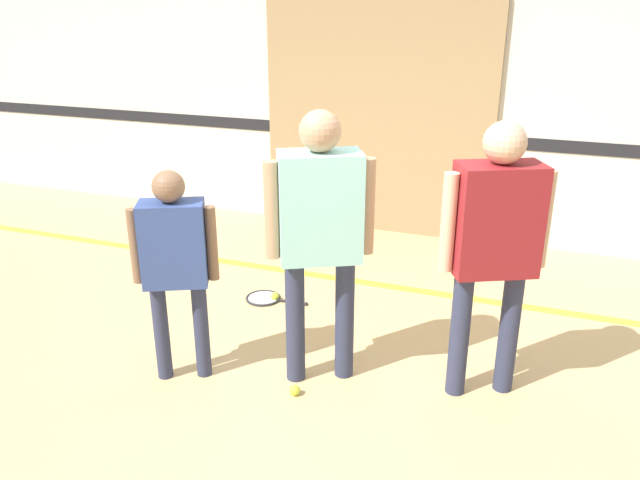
# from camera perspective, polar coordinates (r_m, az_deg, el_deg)

# --- Properties ---
(ground_plane) EXTENTS (16.00, 16.00, 0.00)m
(ground_plane) POSITION_cam_1_polar(r_m,az_deg,el_deg) (4.05, -0.42, -13.43)
(ground_plane) COLOR tan
(wall_back) EXTENTS (16.00, 0.07, 3.20)m
(wall_back) POSITION_cam_1_polar(r_m,az_deg,el_deg) (6.32, 9.60, 14.46)
(wall_back) COLOR silver
(wall_back) RESTS_ON ground_plane
(wall_panel) EXTENTS (2.35, 0.05, 2.35)m
(wall_panel) POSITION_cam_1_polar(r_m,az_deg,el_deg) (6.42, 5.20, 10.97)
(wall_panel) COLOR #9E7F56
(wall_panel) RESTS_ON ground_plane
(floor_stripe) EXTENTS (14.40, 0.10, 0.01)m
(floor_stripe) POSITION_cam_1_polar(r_m,az_deg,el_deg) (5.40, 5.66, -4.11)
(floor_stripe) COLOR yellow
(floor_stripe) RESTS_ON ground_plane
(person_instructor) EXTENTS (0.59, 0.46, 1.73)m
(person_instructor) POSITION_cam_1_polar(r_m,az_deg,el_deg) (3.69, -0.00, 1.71)
(person_instructor) COLOR #2D334C
(person_instructor) RESTS_ON ground_plane
(person_student_left) EXTENTS (0.48, 0.36, 1.38)m
(person_student_left) POSITION_cam_1_polar(r_m,az_deg,el_deg) (3.88, -13.16, -1.32)
(person_student_left) COLOR #2D334C
(person_student_left) RESTS_ON ground_plane
(person_student_right) EXTENTS (0.59, 0.44, 1.69)m
(person_student_right) POSITION_cam_1_polar(r_m,az_deg,el_deg) (3.69, 15.70, 0.53)
(person_student_right) COLOR #2D334C
(person_student_right) RESTS_ON ground_plane
(racket_spare_on_floor) EXTENTS (0.54, 0.30, 0.03)m
(racket_spare_on_floor) POSITION_cam_1_polar(r_m,az_deg,el_deg) (5.15, -4.99, -5.33)
(racket_spare_on_floor) COLOR #28282D
(racket_spare_on_floor) RESTS_ON ground_plane
(tennis_ball_near_instructor) EXTENTS (0.07, 0.07, 0.07)m
(tennis_ball_near_instructor) POSITION_cam_1_polar(r_m,az_deg,el_deg) (3.98, -2.32, -13.57)
(tennis_ball_near_instructor) COLOR #CCE038
(tennis_ball_near_instructor) RESTS_ON ground_plane
(tennis_ball_by_spare_racket) EXTENTS (0.07, 0.07, 0.07)m
(tennis_ball_by_spare_racket) POSITION_cam_1_polar(r_m,az_deg,el_deg) (5.12, -4.14, -5.16)
(tennis_ball_by_spare_racket) COLOR #CCE038
(tennis_ball_by_spare_racket) RESTS_ON ground_plane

